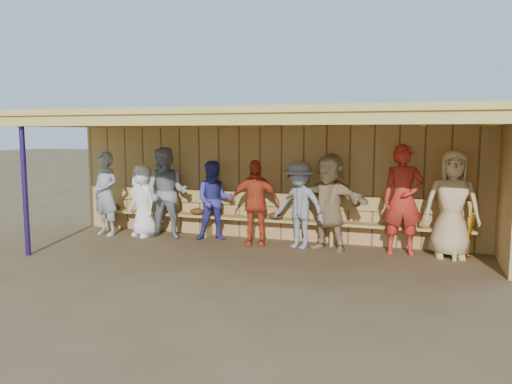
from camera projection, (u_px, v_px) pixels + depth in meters
ground at (250, 253)px, 8.86m from camera, size 90.00×90.00×0.00m
player_a at (106, 194)px, 10.31m from camera, size 0.72×0.56×1.74m
player_b at (143, 201)px, 10.20m from camera, size 0.85×0.71×1.48m
player_c at (215, 201)px, 9.84m from camera, size 0.94×0.85×1.57m
player_d at (255, 203)px, 9.40m from camera, size 1.01×0.60×1.62m
player_e at (299, 205)px, 9.17m from camera, size 1.16×0.87×1.60m
player_f at (329, 202)px, 9.01m from camera, size 1.71×1.00×1.76m
player_g at (403, 200)px, 8.66m from camera, size 0.77×0.57×1.93m
player_h at (452, 204)px, 8.44m from camera, size 0.95×0.67×1.85m
player_extra at (166, 193)px, 9.99m from camera, size 0.96×0.78×1.83m
dugout_structure at (282, 156)px, 9.18m from camera, size 8.80×3.20×2.50m
bench at (268, 214)px, 9.84m from camera, size 7.60×0.34×0.93m
dugout_equipment at (235, 215)px, 9.94m from camera, size 7.35×0.62×0.80m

